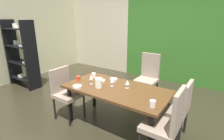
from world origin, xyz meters
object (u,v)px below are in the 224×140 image
at_px(chair_left_near, 65,90).
at_px(serving_bowl_near_window, 114,80).
at_px(cup_near_shelf, 78,78).
at_px(cup_west, 94,75).
at_px(pitcher_rear, 99,83).
at_px(chair_right_near, 167,122).
at_px(wine_glass_right, 91,77).
at_px(wine_glass_left, 127,83).
at_px(chair_head_far, 148,75).
at_px(wine_glass_center, 112,81).
at_px(display_shelf, 21,54).
at_px(cup_east, 153,104).
at_px(chair_right_far, 177,106).
at_px(dining_table, 116,93).
at_px(serving_bowl_north, 102,81).
at_px(serving_bowl_front, 77,87).

height_order(chair_left_near, serving_bowl_near_window, chair_left_near).
bearing_deg(cup_near_shelf, cup_west, 63.14).
height_order(cup_near_shelf, pitcher_rear, pitcher_rear).
bearing_deg(chair_right_near, wine_glass_right, 82.64).
bearing_deg(wine_glass_right, cup_west, 122.56).
relative_size(wine_glass_right, wine_glass_left, 1.28).
bearing_deg(chair_head_far, chair_right_near, 120.42).
bearing_deg(chair_head_far, wine_glass_center, 83.87).
relative_size(display_shelf, wine_glass_right, 10.17).
bearing_deg(cup_east, chair_right_near, -3.97).
relative_size(chair_right_near, wine_glass_right, 5.98).
distance_m(serving_bowl_near_window, cup_near_shelf, 0.65).
bearing_deg(display_shelf, wine_glass_center, -2.46).
xyz_separation_m(display_shelf, pitcher_rear, (2.82, -0.30, -0.09)).
bearing_deg(chair_right_near, cup_west, 73.40).
bearing_deg(cup_near_shelf, wine_glass_left, 11.12).
bearing_deg(chair_right_far, dining_table, 106.26).
bearing_deg(chair_right_far, serving_bowl_north, 97.93).
bearing_deg(serving_bowl_front, cup_east, 4.17).
relative_size(wine_glass_center, cup_east, 1.52).
distance_m(chair_left_near, pitcher_rear, 0.74).
xyz_separation_m(dining_table, serving_bowl_near_window, (-0.22, 0.25, 0.11)).
bearing_deg(serving_bowl_near_window, chair_head_far, 76.20).
bearing_deg(wine_glass_left, chair_right_far, 12.04).
height_order(serving_bowl_north, cup_east, cup_east).
bearing_deg(chair_right_far, cup_near_shelf, 101.54).
height_order(chair_left_near, serving_bowl_north, chair_left_near).
relative_size(serving_bowl_north, cup_east, 1.40).
xyz_separation_m(wine_glass_left, cup_near_shelf, (-0.93, -0.18, -0.06)).
distance_m(chair_right_far, cup_east, 0.61).
bearing_deg(chair_head_far, dining_table, 88.46).
bearing_deg(wine_glass_left, chair_left_near, -160.81).
height_order(chair_right_near, serving_bowl_front, chair_right_near).
xyz_separation_m(chair_right_near, chair_head_far, (-0.90, 1.54, 0.01)).
bearing_deg(cup_east, serving_bowl_near_window, 151.76).
distance_m(serving_bowl_near_window, cup_east, 1.07).
height_order(chair_head_far, wine_glass_left, chair_head_far).
bearing_deg(chair_head_far, cup_east, 114.51).
relative_size(chair_head_far, serving_bowl_north, 8.29).
xyz_separation_m(chair_right_near, serving_bowl_front, (-1.47, -0.08, 0.16)).
distance_m(dining_table, chair_right_far, 0.97).
bearing_deg(chair_left_near, chair_right_far, 106.25).
relative_size(display_shelf, cup_near_shelf, 23.04).
relative_size(chair_right_far, chair_left_near, 1.00).
bearing_deg(chair_head_far, serving_bowl_north, 71.24).
distance_m(display_shelf, serving_bowl_near_window, 2.85).
xyz_separation_m(dining_table, wine_glass_left, (0.15, 0.10, 0.18)).
height_order(chair_right_far, cup_near_shelf, chair_right_far).
bearing_deg(serving_bowl_near_window, serving_bowl_north, -133.13).
bearing_deg(chair_right_far, serving_bowl_front, 112.95).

